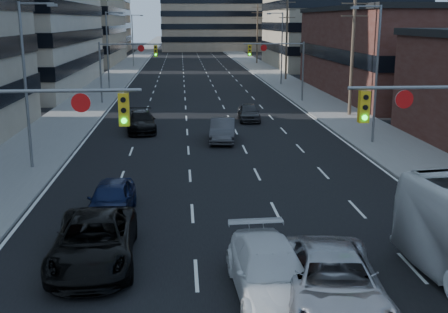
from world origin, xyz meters
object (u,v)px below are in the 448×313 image
(white_van, at_px, (271,272))
(silver_suv, at_px, (333,283))
(black_pickup, at_px, (94,241))
(sedan_blue, at_px, (111,199))

(white_van, xyz_separation_m, silver_suv, (1.63, -0.94, 0.05))
(black_pickup, relative_size, sedan_blue, 1.33)
(white_van, xyz_separation_m, sedan_blue, (-5.57, 7.58, -0.04))
(black_pickup, relative_size, white_van, 1.08)
(black_pickup, height_order, white_van, black_pickup)
(black_pickup, xyz_separation_m, white_van, (5.57, -2.75, -0.03))
(black_pickup, height_order, silver_suv, silver_suv)
(white_van, bearing_deg, black_pickup, 151.05)
(black_pickup, bearing_deg, silver_suv, -29.64)
(black_pickup, distance_m, white_van, 6.21)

